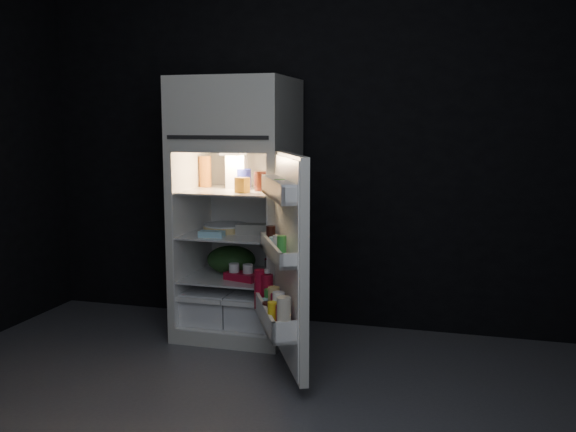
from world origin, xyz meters
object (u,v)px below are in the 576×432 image
(refrigerator, at_px, (238,199))
(egg_carton, at_px, (257,229))
(milk_jug, at_px, (236,171))
(yogurt_tray, at_px, (242,276))
(fridge_door, at_px, (285,265))

(refrigerator, height_order, egg_carton, refrigerator)
(milk_jug, xyz_separation_m, yogurt_tray, (0.12, -0.22, -0.69))
(milk_jug, distance_m, yogurt_tray, 0.74)
(refrigerator, bearing_deg, fridge_door, -52.63)
(egg_carton, bearing_deg, refrigerator, 148.90)
(refrigerator, height_order, fridge_door, refrigerator)
(refrigerator, bearing_deg, yogurt_tray, -62.86)
(refrigerator, relative_size, milk_jug, 7.42)
(refrigerator, relative_size, fridge_door, 1.46)
(refrigerator, xyz_separation_m, milk_jug, (-0.03, 0.05, 0.19))
(fridge_door, xyz_separation_m, yogurt_tray, (-0.46, 0.54, -0.23))
(fridge_door, xyz_separation_m, milk_jug, (-0.57, 0.76, 0.47))
(egg_carton, bearing_deg, milk_jug, 139.24)
(refrigerator, xyz_separation_m, fridge_door, (0.54, -0.71, -0.28))
(milk_jug, bearing_deg, yogurt_tray, -72.05)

